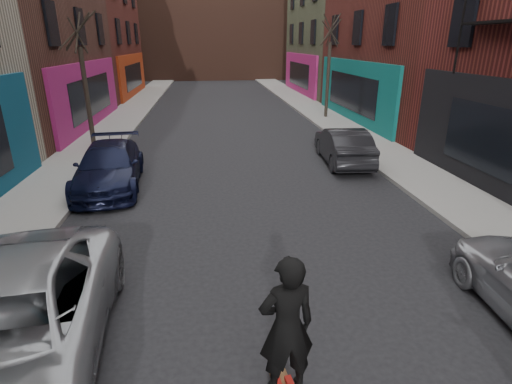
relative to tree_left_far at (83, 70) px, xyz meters
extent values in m
cube|color=gray|center=(-0.05, 12.00, -3.31)|extent=(2.50, 84.00, 0.13)
cube|color=gray|center=(12.45, 12.00, -3.31)|extent=(2.50, 84.00, 0.13)
cube|color=#47281E|center=(6.20, 38.00, 3.62)|extent=(40.00, 10.00, 14.00)
imported|color=#999CA2|center=(2.25, -13.39, -2.61)|extent=(3.04, 5.76, 1.55)
imported|color=black|center=(1.87, -5.34, -2.69)|extent=(2.33, 4.92, 1.39)
imported|color=black|center=(10.29, -3.57, -2.68)|extent=(1.79, 4.33, 1.39)
imported|color=black|center=(5.98, -14.17, -2.27)|extent=(0.78, 0.56, 2.01)
camera|label=1|loc=(5.11, -18.19, 1.08)|focal=28.00mm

